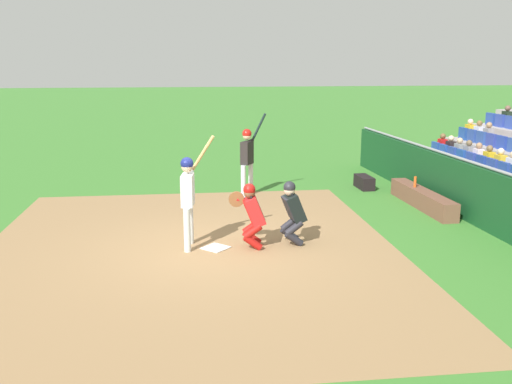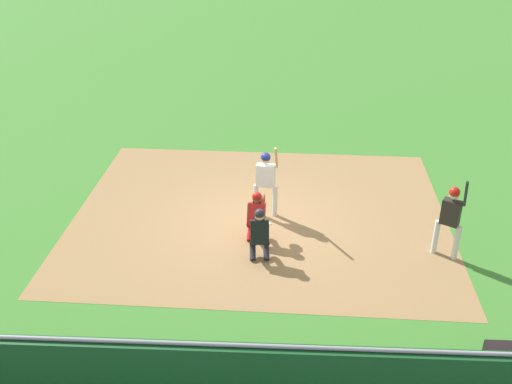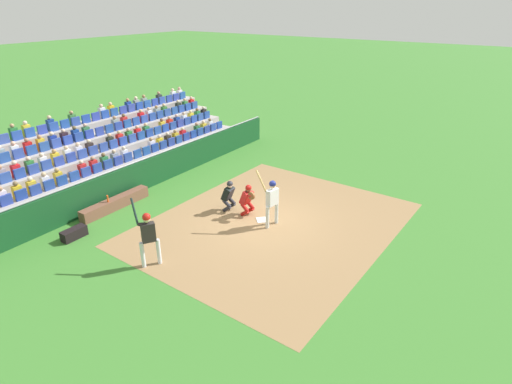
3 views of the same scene
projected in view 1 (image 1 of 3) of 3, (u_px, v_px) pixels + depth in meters
The scene contains 11 objects.
ground_plane at pixel (216, 249), 10.93m from camera, with size 160.00×160.00×0.00m, color #3B792D.
infield_dirt_patch at pixel (190, 250), 10.85m from camera, with size 9.75×7.98×0.01m, color #94714A.
home_plate_marker at pixel (216, 248), 10.92m from camera, with size 0.44×0.44×0.02m, color white.
batter_at_plate at pixel (188, 192), 10.75m from camera, with size 0.65×0.70×2.17m.
catcher_crouching at pixel (252, 212), 10.85m from camera, with size 0.49×0.72×1.30m.
home_plate_umpire at pixel (292, 210), 11.07m from camera, with size 0.49×0.48×1.29m.
dugout_wall at pixel (500, 205), 11.65m from camera, with size 16.83×0.24×1.37m.
dugout_bench at pixel (422, 199), 14.05m from camera, with size 3.07×0.40×0.44m, color brown.
water_bottle_on_bench at pixel (415, 182), 14.30m from camera, with size 0.07×0.07×0.28m, color #DC551F.
equipment_duffel_bag at pixel (364, 182), 16.19m from camera, with size 0.87×0.36×0.36m, color black.
on_deck_batter at pixel (247, 154), 15.12m from camera, with size 0.60×0.77×2.23m.
Camera 1 is at (-10.41, 0.78, 3.50)m, focal length 39.44 mm.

